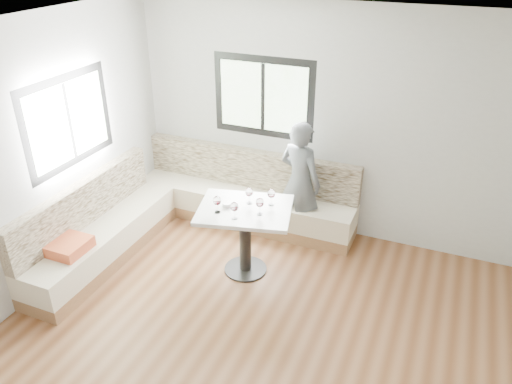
% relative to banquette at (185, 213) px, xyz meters
% --- Properties ---
extents(room, '(5.01, 5.01, 2.81)m').
position_rel_banquette_xyz_m(room, '(1.51, -1.54, 1.08)').
color(room, brown).
rests_on(room, ground).
extents(banquette, '(2.90, 2.80, 0.95)m').
position_rel_banquette_xyz_m(banquette, '(0.00, 0.00, 0.00)').
color(banquette, '#976A44').
rests_on(banquette, ground).
extents(table, '(1.14, 0.98, 0.81)m').
position_rel_banquette_xyz_m(table, '(0.98, -0.36, 0.28)').
color(table, black).
rests_on(table, ground).
extents(person, '(0.64, 0.52, 1.53)m').
position_rel_banquette_xyz_m(person, '(1.30, 0.56, 0.43)').
color(person, '#4A4E51').
rests_on(person, ground).
extents(olive_ramekin, '(0.10, 0.10, 0.04)m').
position_rel_banquette_xyz_m(olive_ramekin, '(0.79, -0.40, 0.50)').
color(olive_ramekin, white).
rests_on(olive_ramekin, table).
extents(wine_glass_a, '(0.09, 0.09, 0.19)m').
position_rel_banquette_xyz_m(wine_glass_a, '(0.75, -0.56, 0.61)').
color(wine_glass_a, white).
rests_on(wine_glass_a, table).
extents(wine_glass_b, '(0.09, 0.09, 0.19)m').
position_rel_banquette_xyz_m(wine_glass_b, '(0.97, -0.60, 0.61)').
color(wine_glass_b, white).
rests_on(wine_glass_b, table).
extents(wine_glass_c, '(0.09, 0.09, 0.19)m').
position_rel_banquette_xyz_m(wine_glass_c, '(1.18, -0.42, 0.61)').
color(wine_glass_c, white).
rests_on(wine_glass_c, table).
extents(wine_glass_d, '(0.09, 0.09, 0.19)m').
position_rel_banquette_xyz_m(wine_glass_d, '(0.98, -0.25, 0.61)').
color(wine_glass_d, white).
rests_on(wine_glass_d, table).
extents(wine_glass_e, '(0.09, 0.09, 0.19)m').
position_rel_banquette_xyz_m(wine_glass_e, '(1.22, -0.19, 0.61)').
color(wine_glass_e, white).
rests_on(wine_glass_e, table).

